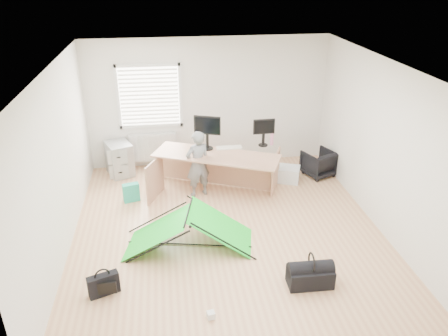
{
  "coord_description": "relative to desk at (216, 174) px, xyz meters",
  "views": [
    {
      "loc": [
        -0.91,
        -6.02,
        4.04
      ],
      "look_at": [
        0.0,
        0.4,
        0.95
      ],
      "focal_mm": 35.0,
      "sensor_mm": 36.0,
      "label": 1
    }
  ],
  "objects": [
    {
      "name": "filing_cabinet",
      "position": [
        -1.88,
        1.11,
        -0.05
      ],
      "size": [
        0.63,
        0.71,
        0.69
      ],
      "primitive_type": "cube",
      "rotation": [
        0.0,
        0.0,
        0.39
      ],
      "color": "#9C9FA1",
      "rests_on": "ground"
    },
    {
      "name": "person",
      "position": [
        -0.35,
        -0.03,
        0.25
      ],
      "size": [
        0.55,
        0.45,
        1.29
      ],
      "primitive_type": "imported",
      "rotation": [
        0.0,
        0.0,
        3.49
      ],
      "color": "slate",
      "rests_on": "ground"
    },
    {
      "name": "white_box",
      "position": [
        -0.48,
        -3.22,
        -0.35
      ],
      "size": [
        0.11,
        0.11,
        0.09
      ],
      "primitive_type": "cube",
      "rotation": [
        0.0,
        0.0,
        0.18
      ],
      "color": "silver",
      "rests_on": "ground"
    },
    {
      "name": "window",
      "position": [
        -1.18,
        1.41,
        1.15
      ],
      "size": [
        1.2,
        0.06,
        1.2
      ],
      "primitive_type": "cube",
      "color": "silver",
      "rests_on": "back_wall"
    },
    {
      "name": "back_wall",
      "position": [
        0.02,
        1.45,
        0.95
      ],
      "size": [
        5.0,
        0.02,
        2.7
      ],
      "primitive_type": "cube",
      "color": "silver",
      "rests_on": "ground"
    },
    {
      "name": "kite",
      "position": [
        -0.63,
        -1.64,
        -0.09
      ],
      "size": [
        2.08,
        1.24,
        0.6
      ],
      "primitive_type": null,
      "rotation": [
        0.0,
        0.0,
        -0.21
      ],
      "color": "#14D428",
      "rests_on": "ground"
    },
    {
      "name": "ground",
      "position": [
        0.02,
        -1.3,
        -0.4
      ],
      "size": [
        5.5,
        5.5,
        0.0
      ],
      "primitive_type": "plane",
      "color": "tan",
      "rests_on": "ground"
    },
    {
      "name": "monitor_right",
      "position": [
        0.96,
        0.33,
        0.6
      ],
      "size": [
        0.42,
        0.1,
        0.4
      ],
      "primitive_type": "cube",
      "rotation": [
        0.0,
        0.0,
        0.03
      ],
      "color": "black",
      "rests_on": "desk"
    },
    {
      "name": "storage_crate",
      "position": [
        1.45,
        0.32,
        -0.25
      ],
      "size": [
        0.63,
        0.54,
        0.3
      ],
      "primitive_type": "cube",
      "rotation": [
        0.0,
        0.0,
        -0.38
      ],
      "color": "silver",
      "rests_on": "ground"
    },
    {
      "name": "laptop_bag",
      "position": [
        -1.84,
        -2.58,
        -0.24
      ],
      "size": [
        0.43,
        0.26,
        0.31
      ],
      "primitive_type": "cube",
      "rotation": [
        0.0,
        0.0,
        0.35
      ],
      "color": "black",
      "rests_on": "ground"
    },
    {
      "name": "office_chair",
      "position": [
        2.18,
        0.47,
        -0.13
      ],
      "size": [
        0.75,
        0.76,
        0.53
      ],
      "primitive_type": "imported",
      "rotation": [
        0.0,
        0.0,
        3.53
      ],
      "color": "black",
      "rests_on": "ground"
    },
    {
      "name": "desk",
      "position": [
        0.0,
        0.0,
        0.0
      ],
      "size": [
        2.43,
        1.63,
        0.79
      ],
      "primitive_type": "cube",
      "rotation": [
        0.0,
        0.0,
        -0.42
      ],
      "color": "tan",
      "rests_on": "ground"
    },
    {
      "name": "tote_bag",
      "position": [
        -1.6,
        -0.09,
        -0.22
      ],
      "size": [
        0.32,
        0.2,
        0.35
      ],
      "primitive_type": "cube",
      "rotation": [
        0.0,
        0.0,
        0.27
      ],
      "color": "teal",
      "rests_on": "ground"
    },
    {
      "name": "duffel_bag",
      "position": [
        0.94,
        -2.79,
        -0.26
      ],
      "size": [
        0.62,
        0.33,
        0.27
      ],
      "primitive_type": "cube",
      "rotation": [
        0.0,
        0.0,
        -0.03
      ],
      "color": "black",
      "rests_on": "ground"
    },
    {
      "name": "monitor_left",
      "position": [
        -0.13,
        0.32,
        0.64
      ],
      "size": [
        0.51,
        0.28,
        0.48
      ],
      "primitive_type": "cube",
      "rotation": [
        0.0,
        0.0,
        -0.35
      ],
      "color": "black",
      "rests_on": "desk"
    },
    {
      "name": "thermos",
      "position": [
        1.13,
        0.34,
        0.52
      ],
      "size": [
        0.07,
        0.07,
        0.24
      ],
      "primitive_type": "cylinder",
      "rotation": [
        0.0,
        0.0,
        -0.09
      ],
      "color": "#CD7397",
      "rests_on": "desk"
    },
    {
      "name": "radiator",
      "position": [
        -1.18,
        1.37,
        0.05
      ],
      "size": [
        1.0,
        0.12,
        0.6
      ],
      "primitive_type": "cube",
      "color": "silver",
      "rests_on": "back_wall"
    },
    {
      "name": "keyboard",
      "position": [
        0.29,
        0.29,
        0.41
      ],
      "size": [
        0.49,
        0.17,
        0.02
      ],
      "primitive_type": "cube",
      "rotation": [
        0.0,
        0.0,
        0.0
      ],
      "color": "beige",
      "rests_on": "desk"
    }
  ]
}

